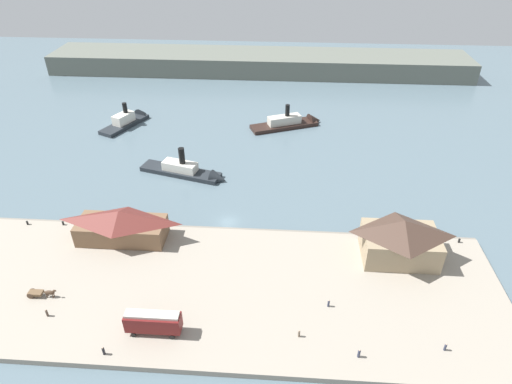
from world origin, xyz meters
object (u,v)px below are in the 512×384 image
object	(u,v)px
ferry_shed_west_terminal	(401,239)
ferry_moored_west	(293,122)
pedestrian_near_cart	(104,351)
pedestrian_by_tram	(359,354)
ferry_moored_east	(130,120)
pedestrian_walking_west	(329,303)
pedestrian_near_east_shed	(445,347)
horse_cart	(41,293)
ferry_departing_north	(190,172)
ferry_shed_central_terminal	(121,225)
pedestrian_near_west_shed	(47,313)
mooring_post_west	(63,223)
pedestrian_standing_center	(299,334)
street_tram	(153,321)
mooring_post_center_west	(27,223)
mooring_post_center_east	(459,241)

from	to	relation	value
ferry_shed_west_terminal	ferry_moored_west	world-z (taller)	ferry_shed_west_terminal
pedestrian_near_cart	pedestrian_by_tram	world-z (taller)	pedestrian_by_tram
pedestrian_near_cart	ferry_moored_east	bearing A→B (deg)	105.01
pedestrian_walking_west	pedestrian_near_east_shed	bearing A→B (deg)	-23.78
horse_cart	ferry_departing_north	bearing A→B (deg)	68.02
ferry_shed_central_terminal	pedestrian_near_west_shed	world-z (taller)	ferry_shed_central_terminal
ferry_shed_west_terminal	pedestrian_walking_west	bearing A→B (deg)	-136.13
ferry_moored_west	ferry_moored_east	xyz separation A→B (m)	(-55.11, -1.74, 0.09)
horse_cart	pedestrian_by_tram	distance (m)	57.88
pedestrian_near_west_shed	ferry_departing_north	distance (m)	53.36
pedestrian_near_east_shed	mooring_post_west	bearing A→B (deg)	159.82
pedestrian_near_west_shed	pedestrian_standing_center	bearing A→B (deg)	-1.75
ferry_departing_north	street_tram	bearing A→B (deg)	-85.41
ferry_shed_central_terminal	ferry_departing_north	world-z (taller)	ferry_shed_central_terminal
mooring_post_center_west	ferry_departing_north	distance (m)	41.37
pedestrian_walking_west	mooring_post_west	bearing A→B (deg)	160.99
ferry_shed_central_terminal	ferry_moored_east	world-z (taller)	ferry_shed_central_terminal
pedestrian_standing_center	mooring_post_west	size ratio (longest dim) A/B	1.68
pedestrian_near_cart	pedestrian_walking_west	world-z (taller)	pedestrian_near_cart
ferry_shed_west_terminal	ferry_departing_north	distance (m)	58.36
ferry_shed_west_terminal	ferry_moored_east	world-z (taller)	ferry_shed_west_terminal
ferry_shed_west_terminal	pedestrian_by_tram	distance (m)	27.54
mooring_post_center_east	mooring_post_west	distance (m)	87.89
mooring_post_west	ferry_departing_north	bearing A→B (deg)	45.98
pedestrian_by_tram	ferry_departing_north	distance (m)	67.63
street_tram	pedestrian_walking_west	world-z (taller)	street_tram
horse_cart	ferry_moored_east	distance (m)	79.55
pedestrian_near_cart	pedestrian_walking_west	size ratio (longest dim) A/B	1.09
horse_cart	pedestrian_near_west_shed	xyz separation A→B (m)	(3.18, -4.42, -0.19)
ferry_shed_west_terminal	horse_cart	bearing A→B (deg)	-166.93
pedestrian_near_east_shed	pedestrian_by_tram	size ratio (longest dim) A/B	0.88
pedestrian_near_west_shed	mooring_post_west	size ratio (longest dim) A/B	1.79
ferry_shed_central_terminal	ferry_moored_east	size ratio (longest dim) A/B	0.94
street_tram	ferry_moored_east	world-z (taller)	ferry_moored_east
mooring_post_center_east	ferry_departing_north	bearing A→B (deg)	158.31
ferry_shed_west_terminal	mooring_post_west	world-z (taller)	ferry_shed_west_terminal
horse_cart	ferry_moored_west	bearing A→B (deg)	59.92
horse_cart	pedestrian_walking_west	bearing A→B (deg)	1.36
pedestrian_near_west_shed	mooring_post_center_west	xyz separation A→B (m)	(-16.88, 25.43, -0.29)
ferry_moored_west	ferry_shed_central_terminal	bearing A→B (deg)	-120.40
pedestrian_near_east_shed	ferry_moored_west	xyz separation A→B (m)	(-24.56, 87.70, -0.65)
mooring_post_center_east	mooring_post_west	bearing A→B (deg)	179.92
ferry_shed_central_terminal	pedestrian_walking_west	world-z (taller)	ferry_shed_central_terminal
ferry_shed_central_terminal	ferry_shed_west_terminal	distance (m)	58.49
pedestrian_standing_center	ferry_moored_east	bearing A→B (deg)	123.35
pedestrian_near_east_shed	pedestrian_near_west_shed	bearing A→B (deg)	177.97
pedestrian_near_cart	mooring_post_center_east	world-z (taller)	pedestrian_near_cart
street_tram	pedestrian_by_tram	xyz separation A→B (m)	(34.08, -2.59, -1.84)
mooring_post_west	ferry_moored_west	size ratio (longest dim) A/B	0.04
ferry_shed_west_terminal	pedestrian_near_cart	bearing A→B (deg)	-152.40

